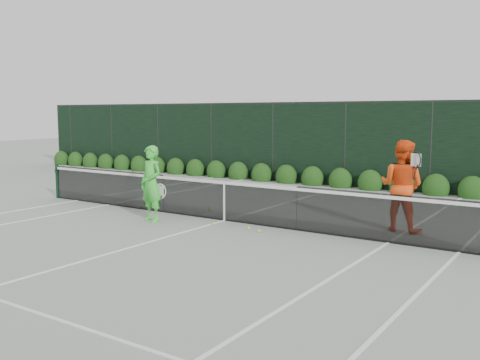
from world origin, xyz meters
The scene contains 8 objects.
ground centered at (0.00, 0.00, 0.00)m, with size 80.00×80.00×0.00m, color gray.
tennis_net centered at (-0.02, 0.00, 0.53)m, with size 12.90×0.10×1.07m.
player_woman centered at (-1.44, -1.05, 0.93)m, with size 0.75×0.56×1.86m.
player_man centered at (3.96, 1.29, 1.03)m, with size 1.07×0.87×2.05m.
court_lines centered at (0.00, 0.00, 0.01)m, with size 11.03×23.83×0.01m.
windscreen_fence centered at (0.00, -2.71, 1.51)m, with size 32.00×21.07×3.06m.
hedge_row centered at (0.00, 7.15, 0.23)m, with size 31.66×0.65×0.94m.
tennis_balls centered at (-0.47, 0.07, 0.03)m, with size 4.45×1.85×0.07m.
Camera 1 is at (7.53, -10.57, 2.64)m, focal length 40.00 mm.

